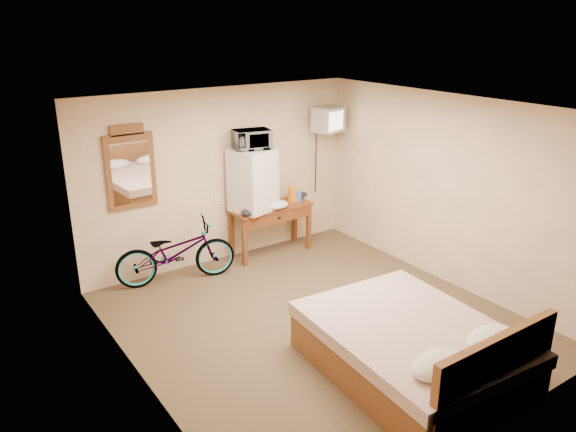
# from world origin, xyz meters

# --- Properties ---
(room) EXTENTS (4.60, 4.64, 2.50)m
(room) POSITION_xyz_m (-0.00, 0.00, 1.25)
(room) COLOR #433421
(room) RESTS_ON ground
(desk) EXTENTS (1.24, 0.48, 0.75)m
(desk) POSITION_xyz_m (0.67, 2.00, 0.62)
(desk) COLOR maroon
(desk) RESTS_ON floor
(mini_fridge) EXTENTS (0.67, 0.65, 0.90)m
(mini_fridge) POSITION_xyz_m (0.37, 2.04, 1.20)
(mini_fridge) COLOR silver
(mini_fridge) RESTS_ON desk
(microwave) EXTENTS (0.55, 0.43, 0.27)m
(microwave) POSITION_xyz_m (0.37, 2.04, 1.78)
(microwave) COLOR silver
(microwave) RESTS_ON mini_fridge
(snack_bag) EXTENTS (0.13, 0.08, 0.25)m
(snack_bag) POSITION_xyz_m (1.05, 2.02, 0.87)
(snack_bag) COLOR orange
(snack_bag) RESTS_ON desk
(blue_cup) EXTENTS (0.09, 0.09, 0.16)m
(blue_cup) POSITION_xyz_m (1.14, 1.99, 0.83)
(blue_cup) COLOR blue
(blue_cup) RESTS_ON desk
(cloth_cream) EXTENTS (0.38, 0.29, 0.12)m
(cloth_cream) POSITION_xyz_m (0.67, 1.89, 0.81)
(cloth_cream) COLOR beige
(cloth_cream) RESTS_ON desk
(cloth_dark_a) EXTENTS (0.29, 0.22, 0.11)m
(cloth_dark_a) POSITION_xyz_m (0.21, 1.85, 0.80)
(cloth_dark_a) COLOR black
(cloth_dark_a) RESTS_ON desk
(cloth_dark_b) EXTENTS (0.21, 0.17, 0.09)m
(cloth_dark_b) POSITION_xyz_m (1.28, 2.12, 0.80)
(cloth_dark_b) COLOR black
(cloth_dark_b) RESTS_ON desk
(crt_television) EXTENTS (0.51, 0.61, 0.37)m
(crt_television) POSITION_xyz_m (1.71, 2.02, 1.94)
(crt_television) COLOR black
(crt_television) RESTS_ON room
(wall_mirror) EXTENTS (0.65, 0.04, 1.10)m
(wall_mirror) POSITION_xyz_m (-1.30, 2.27, 1.56)
(wall_mirror) COLOR brown
(wall_mirror) RESTS_ON room
(bicycle) EXTENTS (1.69, 0.90, 0.84)m
(bicycle) POSITION_xyz_m (-0.91, 1.95, 0.42)
(bicycle) COLOR black
(bicycle) RESTS_ON floor
(bed) EXTENTS (1.73, 2.21, 0.90)m
(bed) POSITION_xyz_m (0.16, -1.37, 0.29)
(bed) COLOR brown
(bed) RESTS_ON floor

